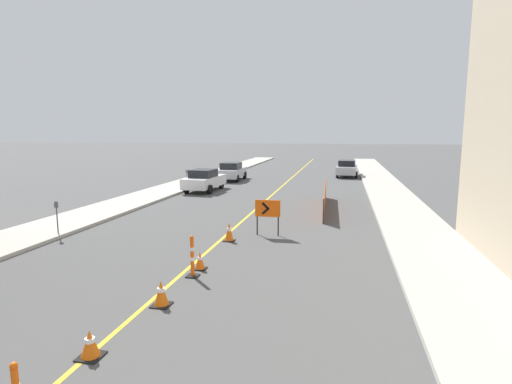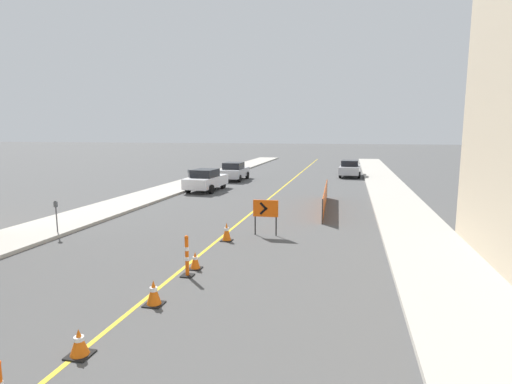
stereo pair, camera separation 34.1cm
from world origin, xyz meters
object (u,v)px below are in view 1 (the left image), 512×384
(traffic_cone_fourth, at_px, (161,293))
(parked_car_curb_mid, at_px, (232,171))
(traffic_cone_farthest, at_px, (229,232))
(parking_meter_far_curb, at_px, (187,175))
(parked_car_curb_near, at_px, (204,180))
(delineator_post_rear, at_px, (192,259))
(traffic_cone_fifth, at_px, (200,261))
(parked_car_curb_far, at_px, (347,168))
(arrow_barricade_primary, at_px, (268,210))
(parking_meter_near_curb, at_px, (57,210))
(traffic_cone_third, at_px, (90,344))

(traffic_cone_fourth, xyz_separation_m, parked_car_curb_mid, (-5.34, 25.25, 0.49))
(traffic_cone_farthest, distance_m, parked_car_curb_mid, 19.95)
(traffic_cone_farthest, distance_m, parking_meter_far_curb, 14.84)
(parked_car_curb_near, bearing_deg, traffic_cone_fourth, -70.07)
(traffic_cone_fourth, bearing_deg, delineator_post_rear, 89.42)
(delineator_post_rear, bearing_deg, traffic_cone_fifth, 90.78)
(parked_car_curb_far, bearing_deg, delineator_post_rear, -96.01)
(traffic_cone_fourth, relative_size, parking_meter_far_curb, 0.47)
(arrow_barricade_primary, bearing_deg, parked_car_curb_far, 79.37)
(parked_car_curb_near, bearing_deg, traffic_cone_farthest, -62.93)
(traffic_cone_fourth, height_order, parked_car_curb_mid, parked_car_curb_mid)
(parked_car_curb_near, xyz_separation_m, parking_meter_far_curb, (-1.54, 0.48, 0.30))
(traffic_cone_fourth, bearing_deg, parking_meter_near_curb, 143.55)
(traffic_cone_farthest, bearing_deg, parked_car_curb_mid, 105.50)
(traffic_cone_third, bearing_deg, parked_car_curb_near, 103.94)
(traffic_cone_fourth, bearing_deg, traffic_cone_farthest, 90.09)
(delineator_post_rear, height_order, parked_car_curb_far, parked_car_curb_far)
(traffic_cone_fifth, bearing_deg, parking_meter_near_curb, 160.41)
(traffic_cone_farthest, distance_m, arrow_barricade_primary, 1.90)
(traffic_cone_farthest, relative_size, parking_meter_far_curb, 0.54)
(traffic_cone_third, bearing_deg, delineator_post_rear, 85.83)
(traffic_cone_third, height_order, parking_meter_far_curb, parking_meter_far_curb)
(traffic_cone_third, xyz_separation_m, parked_car_curb_near, (-5.21, 20.99, 0.53))
(traffic_cone_fourth, bearing_deg, traffic_cone_third, -97.19)
(traffic_cone_farthest, xyz_separation_m, parking_meter_far_curb, (-7.04, 13.04, 0.74))
(traffic_cone_fifth, xyz_separation_m, traffic_cone_farthest, (-0.02, 3.34, 0.09))
(delineator_post_rear, distance_m, parked_car_curb_near, 17.45)
(traffic_cone_farthest, xyz_separation_m, parked_car_curb_far, (4.65, 24.42, 0.44))
(traffic_cone_third, xyz_separation_m, parking_meter_near_curb, (-6.75, 7.61, 0.82))
(parked_car_curb_mid, bearing_deg, parked_car_curb_far, 26.50)
(parked_car_curb_near, height_order, parked_car_curb_far, same)
(traffic_cone_fifth, height_order, parked_car_curb_mid, parked_car_curb_mid)
(arrow_barricade_primary, bearing_deg, parked_car_curb_near, 118.49)
(parked_car_curb_far, bearing_deg, parking_meter_near_curb, -111.63)
(traffic_cone_fourth, bearing_deg, arrow_barricade_primary, 79.83)
(traffic_cone_third, bearing_deg, parking_meter_far_curb, 107.44)
(arrow_barricade_primary, xyz_separation_m, parked_car_curb_mid, (-6.64, 18.02, -0.26))
(traffic_cone_fifth, xyz_separation_m, parking_meter_far_curb, (-7.06, 16.38, 0.83))
(parked_car_curb_near, relative_size, parked_car_curb_mid, 1.02)
(traffic_cone_fifth, distance_m, parked_car_curb_near, 16.84)
(traffic_cone_farthest, bearing_deg, traffic_cone_fourth, -89.91)
(delineator_post_rear, bearing_deg, parking_meter_near_curb, 155.89)
(traffic_cone_third, distance_m, arrow_barricade_primary, 9.79)
(parked_car_curb_mid, xyz_separation_m, parking_meter_far_curb, (-1.71, -6.17, 0.30))
(traffic_cone_fourth, distance_m, arrow_barricade_primary, 7.38)
(traffic_cone_fifth, relative_size, parked_car_curb_mid, 0.13)
(parked_car_curb_far, height_order, parking_meter_far_curb, parked_car_curb_far)
(traffic_cone_third, distance_m, parking_meter_far_curb, 22.53)
(traffic_cone_fifth, height_order, parked_car_curb_near, parked_car_curb_near)
(traffic_cone_farthest, height_order, parked_car_curb_near, parked_car_curb_near)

